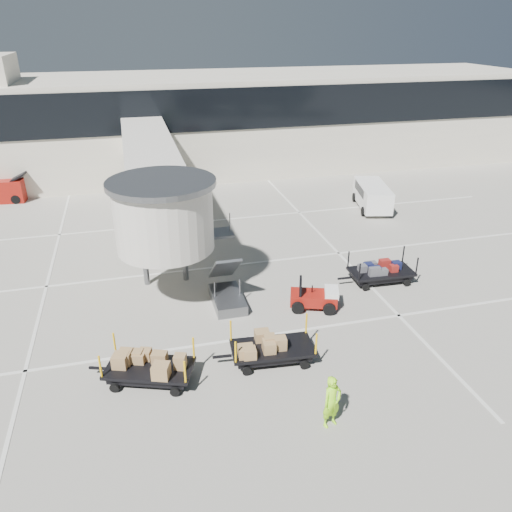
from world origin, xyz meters
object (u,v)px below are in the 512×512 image
Objects in this scene: suitcase_cart at (382,272)px; minivan at (372,194)px; box_cart_near at (277,348)px; ground_worker at (332,402)px; baggage_tug at (315,298)px; box_cart_far at (152,367)px.

minivan is at bearing 68.61° from suitcase_cart.
box_cart_near is 3.89m from ground_worker.
ground_worker reaches higher than baggage_tug.
suitcase_cart reaches higher than baggage_tug.
ground_worker is at bearing -124.13° from suitcase_cart.
baggage_tug is 1.26× the size of ground_worker.
baggage_tug is at bearing 54.77° from box_cart_near.
minivan reaches higher than suitcase_cart.
box_cart_near is at bearing 20.28° from box_cart_far.
box_cart_far is at bearing -136.47° from baggage_tug.
baggage_tug is at bearing -158.24° from suitcase_cart.
minivan is at bearing 57.65° from box_cart_near.
baggage_tug is 14.92m from minivan.
baggage_tug is 0.60× the size of box_cart_near.
ground_worker is (-6.42, -8.75, 0.41)m from suitcase_cart.
box_cart_near is 1.01× the size of box_cart_far.
box_cart_near reaches higher than suitcase_cart.
ground_worker is (0.73, -3.80, 0.36)m from box_cart_near.
baggage_tug is 7.56m from ground_worker.
suitcase_cart is 2.07× the size of ground_worker.
suitcase_cart is 0.99× the size of box_cart_near.
box_cart_near is at bearing -143.18° from suitcase_cart.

